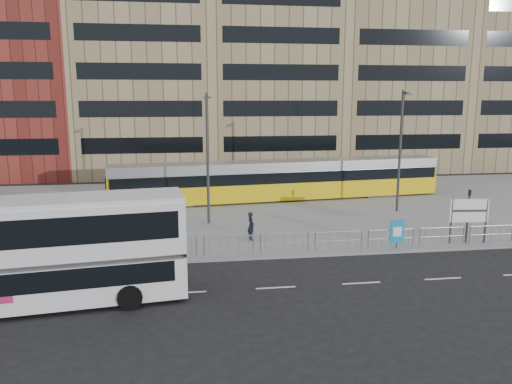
{
  "coord_description": "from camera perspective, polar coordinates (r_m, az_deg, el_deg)",
  "views": [
    {
      "loc": [
        -5.86,
        -24.78,
        8.44
      ],
      "look_at": [
        -1.46,
        6.0,
        2.45
      ],
      "focal_mm": 35.0,
      "sensor_mm": 36.0,
      "label": 1
    }
  ],
  "objects": [
    {
      "name": "ground",
      "position": [
        26.82,
        4.95,
        -7.48
      ],
      "size": [
        120.0,
        120.0,
        0.0
      ],
      "primitive_type": "plane",
      "color": "black",
      "rests_on": "ground"
    },
    {
      "name": "traffic_light_east",
      "position": [
        30.83,
        23.1,
        -1.81
      ],
      "size": [
        0.22,
        0.25,
        3.1
      ],
      "rotation": [
        0.0,
        0.0,
        -0.37
      ],
      "color": "#2D2D30",
      "rests_on": "plaza"
    },
    {
      "name": "double_decker_bus",
      "position": [
        21.87,
        -23.1,
        -6.0
      ],
      "size": [
        11.38,
        3.94,
        4.46
      ],
      "rotation": [
        0.0,
        0.0,
        0.12
      ],
      "color": "silver",
      "rests_on": "ground"
    },
    {
      "name": "pedestrian",
      "position": [
        29.21,
        -0.57,
        -3.89
      ],
      "size": [
        0.51,
        0.67,
        1.66
      ],
      "primitive_type": "imported",
      "rotation": [
        0.0,
        0.0,
        1.76
      ],
      "color": "black",
      "rests_on": "plaza"
    },
    {
      "name": "tram",
      "position": [
        40.41,
        2.79,
        1.35
      ],
      "size": [
        27.05,
        5.29,
        3.17
      ],
      "rotation": [
        0.0,
        0.0,
        0.1
      ],
      "color": "gold",
      "rests_on": "plaza"
    },
    {
      "name": "kerb",
      "position": [
        26.85,
        4.93,
        -7.29
      ],
      "size": [
        64.0,
        0.25,
        0.17
      ],
      "primitive_type": "cube",
      "color": "gray",
      "rests_on": "ground"
    },
    {
      "name": "pedestrian_barrier",
      "position": [
        27.5,
        8.83,
        -4.96
      ],
      "size": [
        32.07,
        0.07,
        1.1
      ],
      "color": "#979AA0",
      "rests_on": "plaza"
    },
    {
      "name": "plaza",
      "position": [
        38.17,
        0.9,
        -1.76
      ],
      "size": [
        64.0,
        24.0,
        0.15
      ],
      "primitive_type": "cube",
      "color": "gray",
      "rests_on": "ground"
    },
    {
      "name": "lamp_post_east",
      "position": [
        37.27,
        16.19,
        5.0
      ],
      "size": [
        0.45,
        1.04,
        8.72
      ],
      "color": "#2D2D30",
      "rests_on": "plaza"
    },
    {
      "name": "station_sign",
      "position": [
        30.81,
        23.18,
        -2.18
      ],
      "size": [
        2.24,
        0.31,
        2.58
      ],
      "rotation": [
        0.0,
        0.0,
        -0.1
      ],
      "color": "#2D2D30",
      "rests_on": "plaza"
    },
    {
      "name": "building_row",
      "position": [
        59.68,
        -1.01,
        15.2
      ],
      "size": [
        70.4,
        18.4,
        31.2
      ],
      "color": "maroon",
      "rests_on": "ground"
    },
    {
      "name": "lamp_post_west",
      "position": [
        32.41,
        -5.55,
        4.37
      ],
      "size": [
        0.45,
        1.04,
        8.51
      ],
      "color": "#2D2D30",
      "rests_on": "plaza"
    },
    {
      "name": "traffic_light_west",
      "position": [
        26.52,
        -9.72,
        -3.03
      ],
      "size": [
        0.23,
        0.25,
        3.1
      ],
      "rotation": [
        0.0,
        0.0,
        0.38
      ],
      "color": "#2D2D30",
      "rests_on": "plaza"
    },
    {
      "name": "ad_panel",
      "position": [
        28.62,
        15.83,
        -4.41
      ],
      "size": [
        0.85,
        0.19,
        1.59
      ],
      "rotation": [
        0.0,
        0.0,
        0.15
      ],
      "color": "#2D2D30",
      "rests_on": "plaza"
    },
    {
      "name": "road_markings",
      "position": [
        23.45,
        9.61,
        -10.34
      ],
      "size": [
        62.0,
        0.12,
        0.01
      ],
      "primitive_type": "cube",
      "color": "white",
      "rests_on": "ground"
    }
  ]
}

